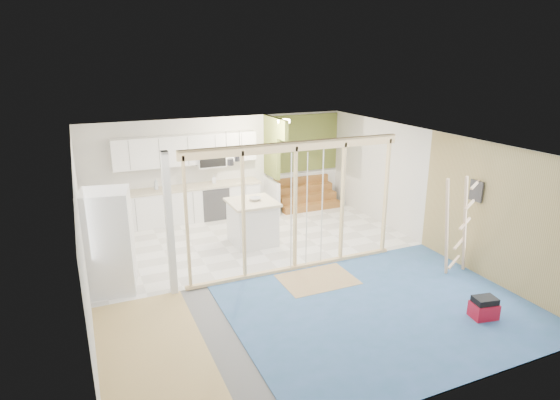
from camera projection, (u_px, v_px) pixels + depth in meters
name	position (u px, v px, depth m)	size (l,w,h in m)	color
room	(281.00, 210.00, 8.86)	(7.01, 8.01, 2.61)	slate
floor_overlays	(283.00, 270.00, 9.32)	(7.00, 8.00, 0.03)	white
stud_frame	(269.00, 197.00, 8.68)	(4.66, 0.14, 2.60)	beige
base_cabinets	(165.00, 211.00, 11.43)	(4.45, 2.24, 0.93)	white
upper_cabinets	(189.00, 151.00, 11.72)	(3.60, 0.41, 0.85)	white
green_partition	(295.00, 175.00, 12.95)	(2.25, 1.51, 2.60)	olive
pot_rack	(233.00, 156.00, 10.19)	(0.52, 0.52, 0.72)	black
sheathing_panel	(502.00, 218.00, 8.44)	(0.02, 4.00, 2.60)	tan
electrical_panel	(476.00, 191.00, 8.84)	(0.04, 0.30, 0.40)	#3A3B40
ceiling_light	(284.00, 121.00, 11.65)	(0.32, 0.32, 0.08)	#FFEABF
fridge	(109.00, 242.00, 8.28)	(0.94, 0.92, 1.88)	white
island	(253.00, 223.00, 10.52)	(1.04, 1.04, 1.01)	silver
bowl	(255.00, 199.00, 10.42)	(0.26, 0.26, 0.06)	silver
soap_bottle_a	(156.00, 184.00, 11.54)	(0.11, 0.11, 0.28)	silver
soap_bottle_b	(214.00, 179.00, 12.13)	(0.09, 0.09, 0.20)	white
toolbox	(484.00, 308.00, 7.57)	(0.45, 0.37, 0.38)	#A20E21
ladder	(458.00, 226.00, 8.83)	(1.05, 0.24, 2.00)	#EBBD8F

